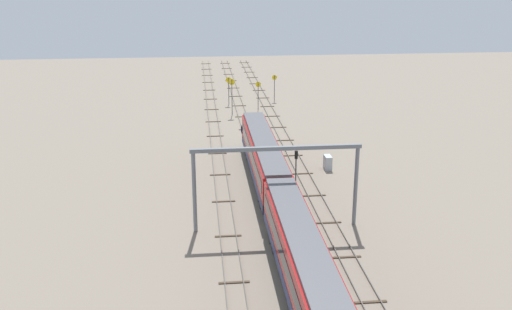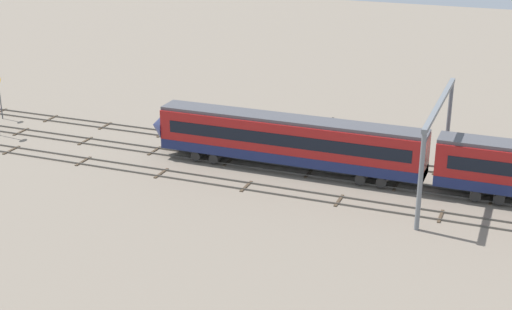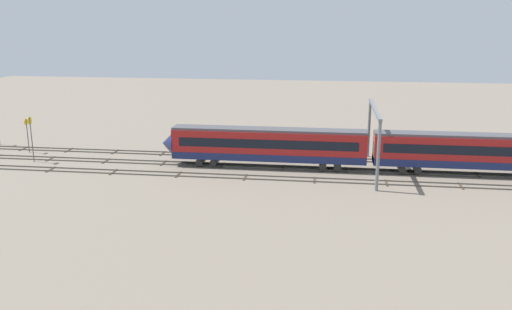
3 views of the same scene
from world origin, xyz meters
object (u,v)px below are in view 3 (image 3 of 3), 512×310
Objects in this scene: overhead_gantry at (374,125)px; relay_cabinet at (254,145)px; speed_sign_far_trackside at (31,133)px; signal_light_trackside_approach at (294,140)px; speed_sign_distant_end at (27,131)px.

relay_cabinet is at bearing -28.19° from overhead_gantry.
speed_sign_far_trackside is 3.62× the size of relay_cabinet.
speed_sign_distant_end is at bearing 0.27° from signal_light_trackside_approach.
overhead_gantry is at bearing -178.29° from speed_sign_far_trackside.
speed_sign_far_trackside is 1.25× the size of speed_sign_distant_end.
speed_sign_far_trackside is 33.85m from signal_light_trackside_approach.
speed_sign_distant_end is (46.55, -3.33, -2.77)m from overhead_gantry.
speed_sign_far_trackside is at bearing 125.96° from speed_sign_distant_end.
speed_sign_distant_end is at bearing -54.04° from speed_sign_far_trackside.
signal_light_trackside_approach reaches higher than relay_cabinet.
relay_cabinet is at bearing -39.35° from signal_light_trackside_approach.
overhead_gantry is 10.75m from signal_light_trackside_approach.
relay_cabinet is at bearing -160.60° from speed_sign_far_trackside.
signal_light_trackside_approach is (-36.84, -0.17, -0.24)m from speed_sign_distant_end.
overhead_gantry reaches higher than speed_sign_distant_end.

